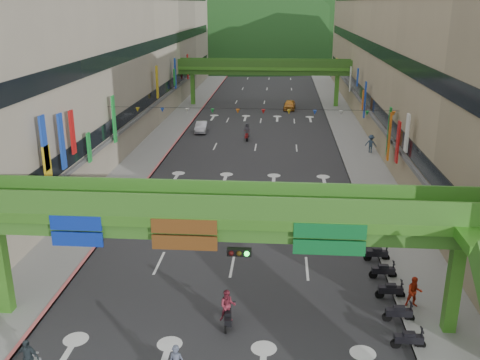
# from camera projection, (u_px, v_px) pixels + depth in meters

# --- Properties ---
(road_slab) EXTENTS (18.00, 140.00, 0.02)m
(road_slab) POSITION_uv_depth(u_px,v_px,m) (259.00, 127.00, 68.28)
(road_slab) COLOR #28282B
(road_slab) RESTS_ON ground
(sidewalk_left) EXTENTS (4.00, 140.00, 0.15)m
(sidewalk_left) POSITION_uv_depth(u_px,v_px,m) (175.00, 125.00, 69.07)
(sidewalk_left) COLOR gray
(sidewalk_left) RESTS_ON ground
(sidewalk_right) EXTENTS (4.00, 140.00, 0.15)m
(sidewalk_right) POSITION_uv_depth(u_px,v_px,m) (346.00, 128.00, 67.44)
(sidewalk_right) COLOR gray
(sidewalk_right) RESTS_ON ground
(curb_left) EXTENTS (0.20, 140.00, 0.18)m
(curb_left) POSITION_uv_depth(u_px,v_px,m) (189.00, 125.00, 68.93)
(curb_left) COLOR #CC5959
(curb_left) RESTS_ON ground
(curb_right) EXTENTS (0.20, 140.00, 0.18)m
(curb_right) POSITION_uv_depth(u_px,v_px,m) (331.00, 128.00, 67.58)
(curb_right) COLOR gray
(curb_right) RESTS_ON ground
(building_row_left) EXTENTS (12.80, 95.00, 19.00)m
(building_row_left) POSITION_uv_depth(u_px,v_px,m) (109.00, 51.00, 66.70)
(building_row_left) COLOR #9E937F
(building_row_left) RESTS_ON ground
(building_row_right) EXTENTS (12.80, 95.00, 19.00)m
(building_row_right) POSITION_uv_depth(u_px,v_px,m) (418.00, 53.00, 63.90)
(building_row_right) COLOR gray
(building_row_right) RESTS_ON ground
(overpass_near) EXTENTS (28.00, 12.27, 7.10)m
(overpass_near) POSITION_uv_depth(u_px,v_px,m) (239.00, 232.00, 24.36)
(overpass_near) COLOR #4C9E2D
(overpass_near) RESTS_ON ground
(overpass_far) EXTENTS (28.00, 2.20, 7.10)m
(overpass_far) POSITION_uv_depth(u_px,v_px,m) (264.00, 70.00, 80.77)
(overpass_far) COLOR #4C9E2D
(overpass_far) RESTS_ON ground
(hill_left) EXTENTS (168.00, 140.00, 112.00)m
(hill_left) POSITION_uv_depth(u_px,v_px,m) (228.00, 52.00, 173.45)
(hill_left) COLOR #1C4419
(hill_left) RESTS_ON ground
(hill_right) EXTENTS (208.00, 176.00, 128.00)m
(hill_right) POSITION_uv_depth(u_px,v_px,m) (346.00, 48.00, 189.41)
(hill_right) COLOR #1C4419
(hill_right) RESTS_ON ground
(bunting_string) EXTENTS (26.00, 0.36, 0.47)m
(bunting_string) POSITION_uv_depth(u_px,v_px,m) (251.00, 111.00, 47.48)
(bunting_string) COLOR black
(bunting_string) RESTS_ON ground
(scooter_rider_mid) EXTENTS (0.86, 1.60, 1.98)m
(scooter_rider_mid) POSITION_uv_depth(u_px,v_px,m) (228.00, 308.00, 25.98)
(scooter_rider_mid) COLOR black
(scooter_rider_mid) RESTS_ON ground
(scooter_rider_far) EXTENTS (0.87, 1.60, 2.04)m
(scooter_rider_far) POSITION_uv_depth(u_px,v_px,m) (247.00, 132.00, 61.45)
(scooter_rider_far) COLOR maroon
(scooter_rider_far) RESTS_ON ground
(parked_scooter_row) EXTENTS (1.60, 11.55, 1.08)m
(parked_scooter_row) POSITION_uv_depth(u_px,v_px,m) (387.00, 280.00, 29.63)
(parked_scooter_row) COLOR black
(parked_scooter_row) RESTS_ON ground
(car_silver) EXTENTS (1.50, 3.97, 1.29)m
(car_silver) POSITION_uv_depth(u_px,v_px,m) (202.00, 127.00, 65.60)
(car_silver) COLOR #B9B8C2
(car_silver) RESTS_ON ground
(car_yellow) EXTENTS (1.98, 4.27, 1.41)m
(car_yellow) POSITION_uv_depth(u_px,v_px,m) (289.00, 105.00, 79.36)
(car_yellow) COLOR orange
(car_yellow) RESTS_ON ground
(pedestrian_red) EXTENTS (0.81, 0.63, 1.66)m
(pedestrian_red) POSITION_uv_depth(u_px,v_px,m) (414.00, 295.00, 27.56)
(pedestrian_red) COLOR #B0250F
(pedestrian_red) RESTS_ON ground
(pedestrian_dark) EXTENTS (0.96, 0.88, 1.57)m
(pedestrian_dark) POSITION_uv_depth(u_px,v_px,m) (373.00, 202.00, 40.42)
(pedestrian_dark) COLOR black
(pedestrian_dark) RESTS_ON ground
(pedestrian_blue) EXTENTS (1.02, 0.84, 1.88)m
(pedestrian_blue) POSITION_uv_depth(u_px,v_px,m) (371.00, 145.00, 56.08)
(pedestrian_blue) COLOR #27384C
(pedestrian_blue) RESTS_ON ground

